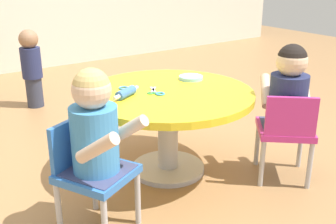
# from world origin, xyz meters

# --- Properties ---
(ground_plane) EXTENTS (10.00, 10.00, 0.00)m
(ground_plane) POSITION_xyz_m (0.00, 0.00, 0.00)
(ground_plane) COLOR #9E7247
(craft_table) EXTENTS (0.98, 0.98, 0.51)m
(craft_table) POSITION_xyz_m (0.00, 0.00, 0.40)
(craft_table) COLOR silver
(craft_table) RESTS_ON ground
(child_chair_left) EXTENTS (0.40, 0.40, 0.54)m
(child_chair_left) POSITION_xyz_m (-0.62, -0.26, 0.31)
(child_chair_left) COLOR #B7B7BC
(child_chair_left) RESTS_ON ground
(seated_child_left) EXTENTS (0.39, 0.43, 0.51)m
(seated_child_left) POSITION_xyz_m (-0.60, -0.30, 0.53)
(seated_child_left) COLOR #3F4772
(seated_child_left) RESTS_ON ground
(child_chair_right) EXTENTS (0.42, 0.42, 0.54)m
(child_chair_right) POSITION_xyz_m (0.48, -0.47, 0.31)
(child_chair_right) COLOR #B7B7BC
(child_chair_right) RESTS_ON ground
(seated_child_right) EXTENTS (0.43, 0.44, 0.51)m
(seated_child_right) POSITION_xyz_m (0.51, -0.44, 0.53)
(seated_child_right) COLOR #3F4772
(seated_child_right) RESTS_ON ground
(toddler_standing) EXTENTS (0.17, 0.17, 0.67)m
(toddler_standing) POSITION_xyz_m (-0.27, 1.64, 0.36)
(toddler_standing) COLOR #33384C
(toddler_standing) RESTS_ON ground
(rolling_pin) EXTENTS (0.21, 0.12, 0.05)m
(rolling_pin) POSITION_xyz_m (-0.25, 0.04, 0.53)
(rolling_pin) COLOR #3F72CC
(rolling_pin) RESTS_ON craft_table
(craft_scissors) EXTENTS (0.12, 0.14, 0.01)m
(craft_scissors) POSITION_xyz_m (-0.08, 0.03, 0.51)
(craft_scissors) COLOR silver
(craft_scissors) RESTS_ON craft_table
(playdough_blob_0) EXTENTS (0.15, 0.15, 0.02)m
(playdough_blob_0) POSITION_xyz_m (0.26, 0.12, 0.52)
(playdough_blob_0) COLOR #8CCCF2
(playdough_blob_0) RESTS_ON craft_table
(cookie_cutter_0) EXTENTS (0.06, 0.06, 0.01)m
(cookie_cutter_0) POSITION_xyz_m (-0.18, 0.19, 0.51)
(cookie_cutter_0) COLOR #3F99D8
(cookie_cutter_0) RESTS_ON craft_table
(cookie_cutter_1) EXTENTS (0.05, 0.05, 0.01)m
(cookie_cutter_1) POSITION_xyz_m (-0.07, -0.03, 0.51)
(cookie_cutter_1) COLOR #3F99D8
(cookie_cutter_1) RESTS_ON craft_table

